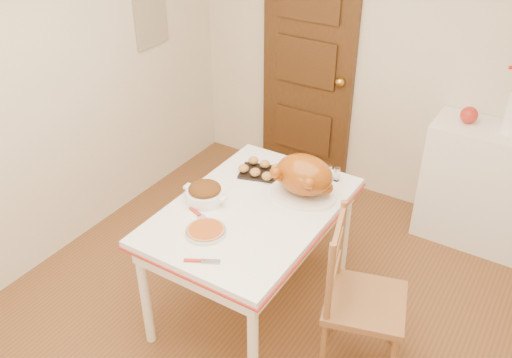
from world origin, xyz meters
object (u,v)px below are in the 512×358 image
Objects in this scene: kitchen_table at (252,259)px; sideboard at (489,189)px; chair_oak at (366,299)px; turkey_platter at (304,177)px; pumpkin_pie at (206,230)px.

sideboard is at bearing 53.99° from kitchen_table.
sideboard is 0.95× the size of chair_oak.
turkey_platter reaches higher than chair_oak.
pumpkin_pie is (-0.08, -0.35, 0.43)m from kitchen_table.
sideboard is at bearing -27.87° from chair_oak.
chair_oak is at bearing -18.20° from turkey_platter.
chair_oak is (-0.33, -1.61, 0.03)m from sideboard.
kitchen_table is 5.97× the size of pumpkin_pie.
pumpkin_pie is (-0.29, -0.64, -0.11)m from turkey_platter.
turkey_platter is 1.90× the size of pumpkin_pie.
sideboard is at bearing 65.07° from turkey_platter.
chair_oak is at bearing -101.65° from sideboard.
kitchen_table is at bearing 70.04° from chair_oak.
turkey_platter is at bearing 65.96° from pumpkin_pie.
pumpkin_pie reaches higher than kitchen_table.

